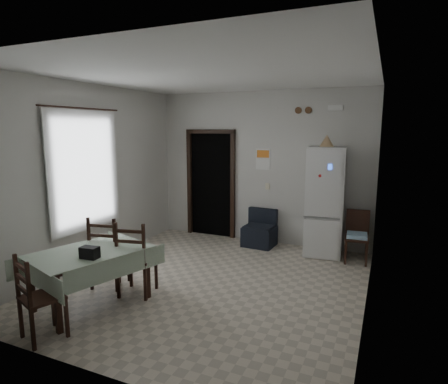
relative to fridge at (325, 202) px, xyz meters
name	(u,v)px	position (x,y,z in m)	size (l,w,h in m)	color
ground	(210,282)	(-1.29, -1.93, -0.95)	(4.50, 4.50, 0.00)	#C1B49E
ceiling	(209,74)	(-1.29, -1.93, 1.95)	(4.20, 4.50, 0.02)	white
wall_back	(261,168)	(-1.29, 0.32, 0.50)	(4.20, 0.02, 2.90)	beige
wall_front	(92,219)	(-1.29, -4.18, 0.50)	(4.20, 0.02, 2.90)	beige
wall_left	(92,176)	(-3.39, -1.93, 0.50)	(0.02, 4.50, 2.90)	beige
wall_right	(372,194)	(0.81, -1.93, 0.50)	(0.02, 4.50, 2.90)	beige
doorway	(216,183)	(-2.34, 0.52, 0.11)	(1.06, 0.52, 2.22)	black
window_recess	(80,171)	(-3.44, -2.13, 0.60)	(0.10, 1.20, 1.60)	silver
curtain	(85,171)	(-3.33, -2.13, 0.60)	(0.02, 1.45, 1.85)	silver
curtain_rod	(82,108)	(-3.32, -2.13, 1.55)	(0.02, 0.02, 1.60)	black
calendar	(263,159)	(-1.24, 0.31, 0.67)	(0.28, 0.02, 0.40)	white
calendar_image	(263,154)	(-1.24, 0.30, 0.77)	(0.24, 0.01, 0.14)	orange
light_switch	(267,186)	(-1.14, 0.31, 0.15)	(0.08, 0.02, 0.12)	beige
vent_left	(298,110)	(-0.59, 0.30, 1.57)	(0.12, 0.12, 0.03)	#543721
vent_right	(308,110)	(-0.41, 0.30, 1.57)	(0.12, 0.12, 0.03)	#543721
emergency_light	(336,108)	(0.06, 0.28, 1.60)	(0.25, 0.07, 0.09)	white
fridge	(325,202)	(0.00, 0.00, 0.00)	(0.61, 0.61, 1.89)	white
tan_cone	(327,141)	(-0.02, 0.04, 1.05)	(0.24, 0.24, 0.20)	tan
navy_seat	(259,228)	(-1.18, 0.00, -0.60)	(0.57, 0.55, 0.68)	black
corner_chair	(357,237)	(0.57, -0.21, -0.52)	(0.37, 0.37, 0.86)	black
dining_table	(91,278)	(-2.35, -3.14, -0.59)	(0.90, 1.36, 0.71)	#A7BCA1
black_bag	(90,253)	(-2.15, -3.35, -0.17)	(0.21, 0.13, 0.14)	black
dining_chair_far_left	(109,251)	(-2.54, -2.58, -0.44)	(0.44, 0.44, 1.02)	black
dining_chair_far_right	(137,257)	(-2.02, -2.64, -0.44)	(0.44, 0.44, 1.02)	black
dining_chair_near_head	(42,296)	(-2.27, -3.94, -0.48)	(0.40, 0.40, 0.93)	black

